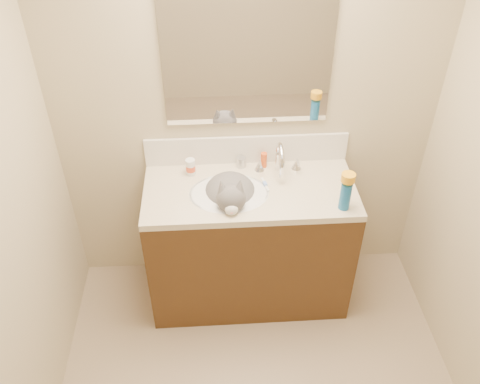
{
  "coord_description": "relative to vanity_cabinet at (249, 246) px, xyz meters",
  "views": [
    {
      "loc": [
        -0.2,
        -1.26,
        2.63
      ],
      "look_at": [
        -0.06,
        0.92,
        0.88
      ],
      "focal_mm": 38.0,
      "sensor_mm": 36.0,
      "label": 1
    }
  ],
  "objects": [
    {
      "name": "room_shell",
      "position": [
        0.0,
        -0.97,
        1.08
      ],
      "size": [
        2.24,
        2.54,
        2.52
      ],
      "color": "tan",
      "rests_on": "ground"
    },
    {
      "name": "vanity_cabinet",
      "position": [
        0.0,
        0.0,
        0.0
      ],
      "size": [
        1.2,
        0.55,
        0.82
      ],
      "primitive_type": "cube",
      "color": "#3F2611",
      "rests_on": "ground"
    },
    {
      "name": "counter_slab",
      "position": [
        0.0,
        0.0,
        0.43
      ],
      "size": [
        1.2,
        0.55,
        0.04
      ],
      "primitive_type": "cube",
      "color": "beige",
      "rests_on": "vanity_cabinet"
    },
    {
      "name": "basin",
      "position": [
        -0.12,
        -0.03,
        0.38
      ],
      "size": [
        0.45,
        0.36,
        0.14
      ],
      "primitive_type": "ellipsoid",
      "color": "white",
      "rests_on": "vanity_cabinet"
    },
    {
      "name": "faucet",
      "position": [
        0.18,
        0.14,
        0.54
      ],
      "size": [
        0.28,
        0.2,
        0.21
      ],
      "color": "silver",
      "rests_on": "counter_slab"
    },
    {
      "name": "cat",
      "position": [
        -0.11,
        -0.03,
        0.42
      ],
      "size": [
        0.34,
        0.42,
        0.33
      ],
      "rotation": [
        0.0,
        0.0,
        -0.01
      ],
      "color": "#555255",
      "rests_on": "basin"
    },
    {
      "name": "backsplash",
      "position": [
        0.0,
        0.26,
        0.54
      ],
      "size": [
        1.2,
        0.02,
        0.18
      ],
      "primitive_type": "cube",
      "color": "silver",
      "rests_on": "counter_slab"
    },
    {
      "name": "mirror",
      "position": [
        0.0,
        0.26,
        1.13
      ],
      "size": [
        0.9,
        0.02,
        0.8
      ],
      "primitive_type": "cube",
      "color": "white",
      "rests_on": "room_shell"
    },
    {
      "name": "pill_bottle",
      "position": [
        -0.33,
        0.16,
        0.5
      ],
      "size": [
        0.06,
        0.06,
        0.1
      ],
      "primitive_type": "cylinder",
      "rotation": [
        0.0,
        0.0,
        0.17
      ],
      "color": "silver",
      "rests_on": "counter_slab"
    },
    {
      "name": "pill_label",
      "position": [
        -0.33,
        0.16,
        0.49
      ],
      "size": [
        0.06,
        0.06,
        0.04
      ],
      "primitive_type": "cylinder",
      "rotation": [
        0.0,
        0.0,
        0.17
      ],
      "color": "#DC4824",
      "rests_on": "pill_bottle"
    },
    {
      "name": "silver_jar",
      "position": [
        -0.04,
        0.22,
        0.48
      ],
      "size": [
        0.07,
        0.07,
        0.06
      ],
      "primitive_type": "cylinder",
      "rotation": [
        0.0,
        0.0,
        0.31
      ],
      "color": "#B7B7BC",
      "rests_on": "counter_slab"
    },
    {
      "name": "amber_bottle",
      "position": [
        0.1,
        0.21,
        0.5
      ],
      "size": [
        0.05,
        0.05,
        0.09
      ],
      "primitive_type": "cylinder",
      "rotation": [
        0.0,
        0.0,
        0.3
      ],
      "color": "#DA4F19",
      "rests_on": "counter_slab"
    },
    {
      "name": "toothbrush",
      "position": [
        0.09,
        0.03,
        0.45
      ],
      "size": [
        0.04,
        0.13,
        0.01
      ],
      "primitive_type": "cube",
      "rotation": [
        0.0,
        0.0,
        0.2
      ],
      "color": "silver",
      "rests_on": "counter_slab"
    },
    {
      "name": "toothbrush_head",
      "position": [
        0.09,
        0.03,
        0.46
      ],
      "size": [
        0.02,
        0.04,
        0.02
      ],
      "primitive_type": "cube",
      "rotation": [
        0.0,
        0.0,
        0.2
      ],
      "color": "#6F96ED",
      "rests_on": "counter_slab"
    },
    {
      "name": "spray_can",
      "position": [
        0.49,
        -0.2,
        0.53
      ],
      "size": [
        0.06,
        0.06,
        0.16
      ],
      "primitive_type": "cylinder",
      "rotation": [
        0.0,
        0.0,
        -0.08
      ],
      "color": "#165D9F",
      "rests_on": "counter_slab"
    },
    {
      "name": "spray_cap",
      "position": [
        0.49,
        -0.2,
        0.65
      ],
      "size": [
        0.08,
        0.08,
        0.04
      ],
      "primitive_type": "cylinder",
      "rotation": [
        0.0,
        0.0,
        -0.08
      ],
      "color": "orange",
      "rests_on": "spray_can"
    }
  ]
}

